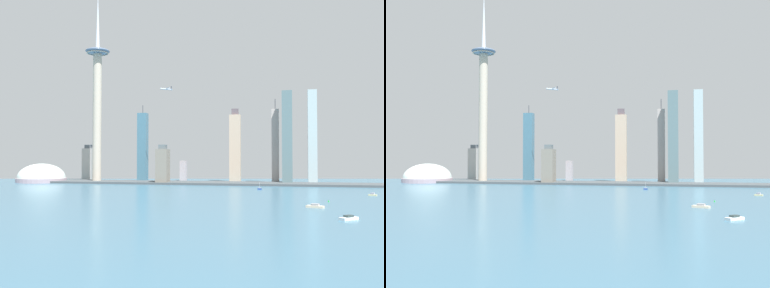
% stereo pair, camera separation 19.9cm
% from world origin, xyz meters
% --- Properties ---
extents(ground_plane, '(6000.00, 6000.00, 0.00)m').
position_xyz_m(ground_plane, '(0.00, 0.00, 0.00)').
color(ground_plane, '#3B667E').
extents(waterfront_pier, '(710.00, 76.72, 3.72)m').
position_xyz_m(waterfront_pier, '(0.00, 498.94, 1.86)').
color(waterfront_pier, '#444B4F').
rests_on(waterfront_pier, ground).
extents(observation_tower, '(47.26, 47.26, 376.74)m').
position_xyz_m(observation_tower, '(-230.07, 504.44, 176.80)').
color(observation_tower, '#BEB09C').
rests_on(observation_tower, ground).
extents(stadium_dome, '(96.98, 96.98, 56.64)m').
position_xyz_m(stadium_dome, '(-341.58, 491.79, 7.60)').
color(stadium_dome, '#A18D98').
rests_on(stadium_dome, ground).
extents(skyscraper_0, '(18.47, 15.98, 152.21)m').
position_xyz_m(skyscraper_0, '(-147.11, 536.61, 68.41)').
color(skyscraper_0, '#416C82').
rests_on(skyscraper_0, ground).
extents(skyscraper_1, '(21.59, 15.67, 144.52)m').
position_xyz_m(skyscraper_1, '(33.12, 567.67, 68.56)').
color(skyscraper_1, '#C2A88E').
rests_on(skyscraper_1, ground).
extents(skyscraper_2, '(21.02, 20.55, 76.02)m').
position_xyz_m(skyscraper_2, '(-287.76, 586.98, 35.61)').
color(skyscraper_2, '#A89F97').
rests_on(skyscraper_2, ground).
extents(skyscraper_3, '(21.25, 25.29, 72.04)m').
position_xyz_m(skyscraper_3, '(-89.36, 479.80, 33.47)').
color(skyscraper_3, gray).
rests_on(skyscraper_3, ground).
extents(skyscraper_4, '(18.45, 27.74, 170.40)m').
position_xyz_m(skyscraper_4, '(133.12, 529.42, 85.20)').
color(skyscraper_4, slate).
rests_on(skyscraper_4, ground).
extents(skyscraper_5, '(13.34, 20.03, 159.95)m').
position_xyz_m(skyscraper_5, '(111.24, 555.10, 70.29)').
color(skyscraper_5, '#B6A7A1').
rests_on(skyscraper_5, ground).
extents(skyscraper_6, '(16.28, 14.89, 173.09)m').
position_xyz_m(skyscraper_6, '(178.55, 540.13, 86.55)').
color(skyscraper_6, '#ABC0C4').
rests_on(skyscraper_6, ground).
extents(skyscraper_7, '(12.79, 14.59, 41.78)m').
position_xyz_m(skyscraper_7, '(-79.20, 599.68, 20.89)').
color(skyscraper_7, '#AF9E9F').
rests_on(skyscraper_7, ground).
extents(boat_0, '(10.74, 7.77, 3.86)m').
position_xyz_m(boat_0, '(238.96, 303.13, 1.40)').
color(boat_0, beige).
rests_on(boat_0, ground).
extents(boat_1, '(16.18, 15.58, 3.84)m').
position_xyz_m(boat_1, '(179.60, 70.65, 1.45)').
color(boat_1, white).
rests_on(boat_1, ground).
extents(boat_2, '(17.80, 12.11, 4.10)m').
position_xyz_m(boat_2, '(159.31, 150.04, 1.53)').
color(boat_2, beige).
rests_on(boat_2, ground).
extents(boat_3, '(6.24, 2.84, 11.08)m').
position_xyz_m(boat_3, '(91.81, 380.86, 1.57)').
color(boat_3, navy).
rests_on(boat_3, ground).
extents(channel_buoy_0, '(1.51, 1.51, 2.48)m').
position_xyz_m(channel_buoy_0, '(177.04, 210.73, 1.24)').
color(channel_buoy_0, green).
rests_on(channel_buoy_0, ground).
extents(airplane, '(20.81, 20.85, 7.51)m').
position_xyz_m(airplane, '(-83.26, 481.45, 174.51)').
color(airplane, '#B2BED0').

